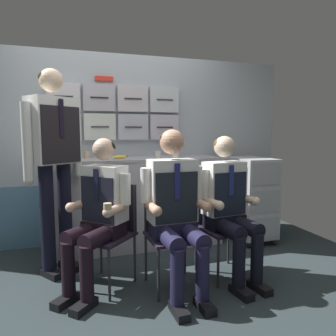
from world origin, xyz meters
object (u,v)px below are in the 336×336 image
object	(u,v)px
crew_member_near_trolley	(229,202)
crew_member_standing	(54,151)
crew_member_right	(176,203)
folding_chair_left	(111,223)
folding_chair_right	(169,223)
folding_chair_near_trolley	(218,216)
coffee_cup_spare	(158,154)
snack_banana	(120,157)
water_bottle_clear	(175,146)
service_trolley	(250,196)
crew_member_left	(98,209)

from	to	relation	value
crew_member_near_trolley	crew_member_standing	size ratio (longest dim) A/B	0.68
crew_member_right	crew_member_near_trolley	world-z (taller)	crew_member_right
folding_chair_left	folding_chair_right	xyz separation A→B (m)	(0.46, -0.15, 0.00)
folding_chair_right	crew_member_standing	bearing A→B (deg)	152.76
folding_chair_near_trolley	coffee_cup_spare	distance (m)	1.01
folding_chair_near_trolley	snack_banana	size ratio (longest dim) A/B	4.82
crew_member_near_trolley	snack_banana	bearing A→B (deg)	129.80
snack_banana	water_bottle_clear	bearing A→B (deg)	4.03
folding_chair_left	crew_member_standing	size ratio (longest dim) A/B	0.46
crew_member_standing	water_bottle_clear	size ratio (longest dim) A/B	6.98
folding_chair_left	crew_member_near_trolley	xyz separation A→B (m)	(0.97, -0.23, 0.17)
folding_chair_near_trolley	crew_member_right	bearing A→B (deg)	-154.39
folding_chair_right	folding_chair_near_trolley	world-z (taller)	same
crew_member_right	water_bottle_clear	world-z (taller)	crew_member_right
service_trolley	crew_member_right	xyz separation A→B (m)	(-1.23, -0.91, 0.19)
folding_chair_left	snack_banana	size ratio (longest dim) A/B	4.82
folding_chair_left	folding_chair_near_trolley	bearing A→B (deg)	-4.43
folding_chair_left	crew_member_near_trolley	distance (m)	1.01
folding_chair_near_trolley	coffee_cup_spare	size ratio (longest dim) A/B	11.40
folding_chair_right	snack_banana	xyz separation A→B (m)	(-0.27, 0.86, 0.50)
service_trolley	water_bottle_clear	distance (m)	1.07
crew_member_standing	folding_chair_near_trolley	bearing A→B (deg)	-15.63
crew_member_left	crew_member_standing	xyz separation A→B (m)	(-0.33, 0.44, 0.44)
service_trolley	crew_member_left	bearing A→B (deg)	-158.17
service_trolley	crew_member_right	bearing A→B (deg)	-143.45
water_bottle_clear	folding_chair_left	bearing A→B (deg)	-137.22
crew_member_standing	service_trolley	bearing A→B (deg)	7.68
folding_chair_near_trolley	water_bottle_clear	world-z (taller)	water_bottle_clear
crew_member_left	crew_member_right	size ratio (longest dim) A/B	0.95
crew_member_left	crew_member_right	distance (m)	0.61
crew_member_near_trolley	crew_member_left	bearing A→B (deg)	173.97
folding_chair_left	folding_chair_near_trolley	world-z (taller)	same
water_bottle_clear	folding_chair_near_trolley	bearing A→B (deg)	-80.61
crew_member_standing	crew_member_near_trolley	bearing A→B (deg)	-21.21
service_trolley	water_bottle_clear	world-z (taller)	water_bottle_clear
crew_member_left	crew_member_right	bearing A→B (deg)	-17.96
crew_member_standing	crew_member_left	bearing A→B (deg)	-52.57
service_trolley	folding_chair_near_trolley	size ratio (longest dim) A/B	1.17
crew_member_standing	folding_chair_right	bearing A→B (deg)	-27.24
folding_chair_near_trolley	coffee_cup_spare	bearing A→B (deg)	113.30
crew_member_left	water_bottle_clear	bearing A→B (deg)	43.31
crew_member_near_trolley	water_bottle_clear	world-z (taller)	water_bottle_clear
folding_chair_near_trolley	water_bottle_clear	size ratio (longest dim) A/B	3.22
service_trolley	snack_banana	size ratio (longest dim) A/B	5.64
snack_banana	crew_member_near_trolley	bearing A→B (deg)	-50.20
folding_chair_left	folding_chair_right	bearing A→B (deg)	-17.93
water_bottle_clear	snack_banana	size ratio (longest dim) A/B	1.50
service_trolley	crew_member_near_trolley	size ratio (longest dim) A/B	0.79
service_trolley	crew_member_standing	size ratio (longest dim) A/B	0.54
service_trolley	crew_member_standing	distance (m)	2.24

